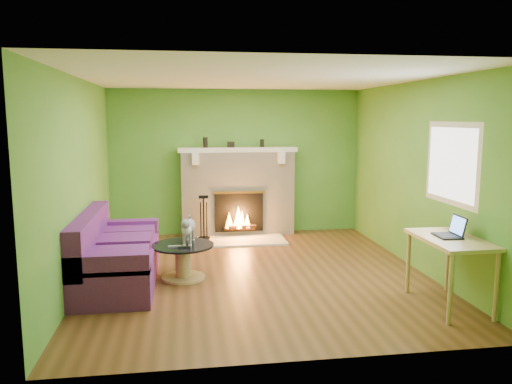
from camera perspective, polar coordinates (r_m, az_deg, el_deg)
floor at (r=6.87m, az=0.08°, el=-9.29°), size 5.00×5.00×0.00m
ceiling at (r=6.56m, az=0.08°, el=12.89°), size 5.00×5.00×0.00m
wall_back at (r=9.06m, az=-2.23°, el=3.42°), size 5.00×0.00×5.00m
wall_front at (r=4.16m, az=5.12°, el=-2.56°), size 5.00×0.00×5.00m
wall_left at (r=6.65m, az=-19.49°, el=1.12°), size 0.00×5.00×5.00m
wall_right at (r=7.27m, az=17.93°, el=1.78°), size 0.00×5.00×5.00m
window_frame at (r=6.45m, az=21.47°, el=3.04°), size 0.00×1.20×1.20m
window_pane at (r=6.44m, az=21.41°, el=3.04°), size 0.00×1.06×1.06m
fireplace at (r=8.94m, az=-2.09°, el=-0.05°), size 2.10×0.46×1.58m
hearth at (r=8.58m, az=-1.68°, el=-5.56°), size 1.50×0.75×0.03m
mantel at (r=8.84m, az=-2.10°, el=4.86°), size 2.10×0.28×0.08m
sofa at (r=6.64m, az=-15.95°, el=-7.08°), size 0.92×2.03×0.91m
coffee_table at (r=6.66m, az=-8.34°, el=-7.57°), size 0.81×0.81×0.46m
desk at (r=5.94m, az=21.36°, el=-5.79°), size 0.62×1.06×0.79m
cat at (r=6.61m, az=-7.72°, el=-4.22°), size 0.32×0.64×0.38m
remote_silver at (r=6.49m, az=-9.27°, el=-6.14°), size 0.17×0.05×0.02m
remote_black at (r=6.43m, az=-8.20°, el=-6.26°), size 0.16×0.05×0.02m
laptop at (r=5.93m, az=21.06°, el=-3.68°), size 0.29×0.33×0.24m
fire_tools at (r=8.59m, az=-5.99°, el=-2.88°), size 0.20×0.20×0.76m
mantel_vase_left at (r=8.82m, az=-5.81°, el=5.66°), size 0.08×0.08×0.18m
mantel_vase_right at (r=8.92m, az=0.69°, el=5.61°), size 0.07×0.07×0.14m
mantel_box at (r=8.85m, az=-2.89°, el=5.44°), size 0.12×0.08×0.10m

